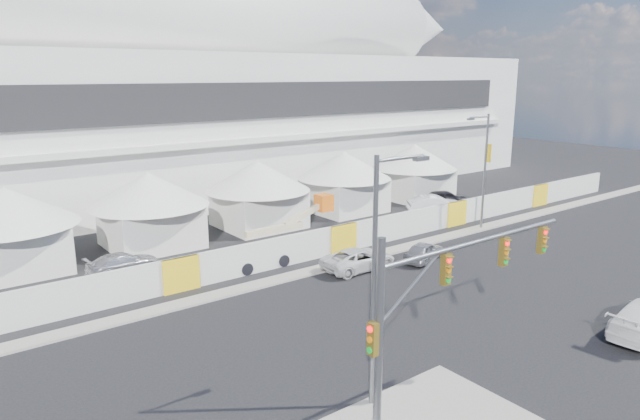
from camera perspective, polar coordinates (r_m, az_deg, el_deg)
ground at (r=26.49m, az=12.49°, el=-14.16°), size 160.00×160.00×0.00m
far_curb at (r=48.56m, az=16.65°, el=-1.51°), size 80.00×1.20×0.12m
stadium at (r=62.53m, az=-11.87°, el=10.73°), size 80.00×24.80×21.98m
tent_row at (r=44.07m, az=-11.23°, el=1.44°), size 53.40×8.40×5.40m
hoarding_fence at (r=39.68m, az=2.24°, el=-2.85°), size 70.00×0.25×2.00m
scaffold_tower at (r=82.18m, az=14.53°, el=8.77°), size 4.40×4.40×12.00m
sedan_silver at (r=38.54m, az=10.34°, el=-4.09°), size 2.67×4.15×1.31m
pickup_curb at (r=36.36m, az=3.88°, el=-4.91°), size 2.36×5.03×1.39m
lot_car_a at (r=51.63m, az=11.47°, el=0.53°), size 4.17×5.09×1.63m
lot_car_b at (r=54.35m, az=12.41°, el=1.12°), size 3.41×5.15×1.63m
lot_car_c at (r=37.71m, az=-19.09°, el=-5.04°), size 2.14×4.61×1.30m
traffic_mast at (r=18.97m, az=10.38°, el=-11.36°), size 9.46×0.72×7.41m
streetlight_median at (r=20.48m, az=5.95°, el=-5.53°), size 2.58×0.26×9.32m
streetlight_curb at (r=46.40m, az=16.05°, el=4.48°), size 2.71×0.61×9.15m
boom_lift at (r=37.33m, az=-5.34°, el=-3.81°), size 7.97×1.84×4.07m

